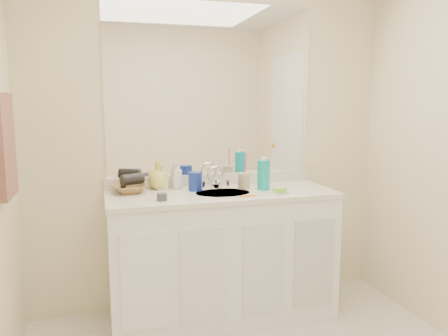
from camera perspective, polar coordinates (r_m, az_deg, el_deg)
name	(u,v)px	position (r m, az deg, el deg)	size (l,w,h in m)	color
wall_back	(212,141)	(3.14, -1.63, 3.56)	(2.60, 0.02, 2.40)	#F9EBC3
vanity_cabinet	(222,257)	(3.05, -0.26, -11.55)	(1.50, 0.55, 0.85)	white
countertop	(222,194)	(2.93, -0.27, -3.44)	(1.52, 0.57, 0.03)	white
backsplash	(212,180)	(3.16, -1.54, -1.52)	(1.52, 0.03, 0.08)	silver
sink_basin	(223,194)	(2.91, -0.16, -3.46)	(0.37, 0.37, 0.02)	beige
faucet	(216,180)	(3.07, -1.08, -1.56)	(0.02, 0.02, 0.11)	silver
mirror	(212,90)	(3.12, -1.63, 10.14)	(1.48, 0.01, 1.20)	white
blue_mug	(195,181)	(2.97, -3.79, -1.75)	(0.09, 0.09, 0.13)	navy
tan_cup	(244,181)	(3.03, 2.62, -1.70)	(0.08, 0.08, 0.11)	#BFAF87
toothbrush	(245,167)	(3.02, 2.81, 0.10)	(0.01, 0.01, 0.20)	#F23F90
mouthwash_bottle	(264,175)	(3.00, 5.19, -0.90)	(0.09, 0.09, 0.20)	#0EADAD
soap_dish	(280,193)	(2.89, 7.27, -3.26)	(0.10, 0.08, 0.01)	silver
green_soap	(280,190)	(2.88, 7.27, -2.90)	(0.07, 0.05, 0.03)	#8DE237
orange_comb	(248,196)	(2.79, 3.15, -3.69)	(0.11, 0.02, 0.00)	orange
dark_jar	(162,197)	(2.70, -8.11, -3.76)	(0.06, 0.06, 0.05)	#3B3941
soap_bottle_white	(178,176)	(3.04, -6.06, -1.02)	(0.07, 0.07, 0.18)	white
soap_bottle_cream	(163,177)	(3.03, -8.03, -1.19)	(0.08, 0.08, 0.17)	beige
soap_bottle_yellow	(159,176)	(3.05, -8.43, -1.00)	(0.14, 0.14, 0.19)	#E4E459
wicker_basket	(129,189)	(2.96, -12.25, -2.66)	(0.22, 0.22, 0.05)	olive
hair_dryer	(132,179)	(2.95, -11.90, -1.45)	(0.07, 0.07, 0.15)	black
hand_towel	(6,146)	(2.56, -26.62, 2.63)	(0.04, 0.32, 0.55)	brown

